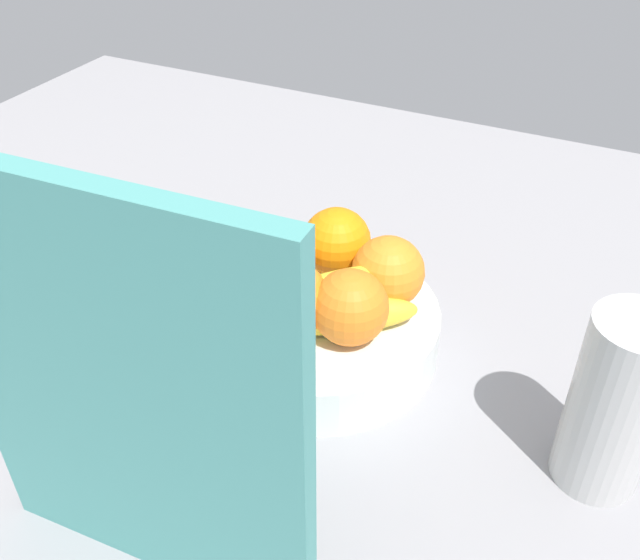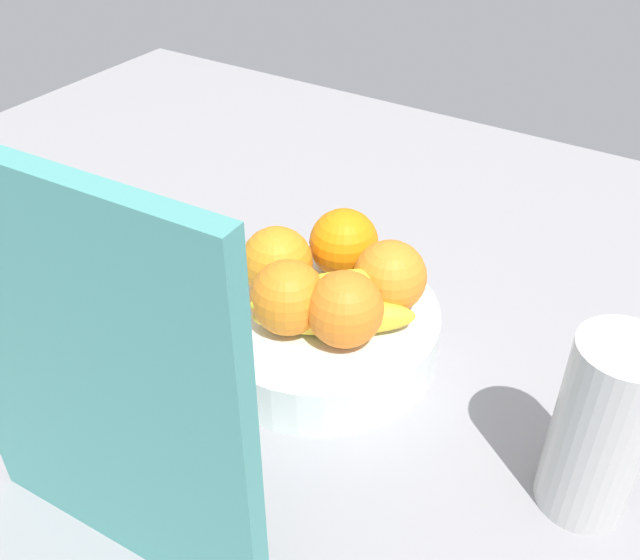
% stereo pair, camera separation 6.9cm
% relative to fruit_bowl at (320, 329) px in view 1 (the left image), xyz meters
% --- Properties ---
extents(ground_plane, '(1.80, 1.40, 0.03)m').
position_rel_fruit_bowl_xyz_m(ground_plane, '(-0.02, 0.01, -0.04)').
color(ground_plane, gray).
extents(fruit_bowl, '(0.26, 0.26, 0.06)m').
position_rel_fruit_bowl_xyz_m(fruit_bowl, '(0.00, 0.00, 0.00)').
color(fruit_bowl, white).
rests_on(fruit_bowl, ground_plane).
extents(orange_front_left, '(0.08, 0.08, 0.08)m').
position_rel_fruit_bowl_xyz_m(orange_front_left, '(0.06, -0.00, 0.07)').
color(orange_front_left, orange).
rests_on(orange_front_left, fruit_bowl).
extents(orange_front_right, '(0.08, 0.08, 0.08)m').
position_rel_fruit_bowl_xyz_m(orange_front_right, '(0.01, 0.04, 0.07)').
color(orange_front_right, orange).
rests_on(orange_front_right, fruit_bowl).
extents(orange_center, '(0.08, 0.08, 0.08)m').
position_rel_fruit_bowl_xyz_m(orange_center, '(-0.05, 0.03, 0.07)').
color(orange_center, orange).
rests_on(orange_center, fruit_bowl).
extents(orange_back_left, '(0.08, 0.08, 0.08)m').
position_rel_fruit_bowl_xyz_m(orange_back_left, '(-0.06, -0.05, 0.07)').
color(orange_back_left, orange).
rests_on(orange_back_left, fruit_bowl).
extents(orange_back_right, '(0.08, 0.08, 0.08)m').
position_rel_fruit_bowl_xyz_m(orange_back_right, '(0.02, -0.08, 0.07)').
color(orange_back_right, orange).
rests_on(orange_back_right, fruit_bowl).
extents(banana_bunch, '(0.17, 0.15, 0.06)m').
position_rel_fruit_bowl_xyz_m(banana_bunch, '(-0.03, 0.02, 0.06)').
color(banana_bunch, yellow).
rests_on(banana_bunch, fruit_bowl).
extents(cutting_board, '(0.28, 0.03, 0.36)m').
position_rel_fruit_bowl_xyz_m(cutting_board, '(0.01, 0.30, 0.15)').
color(cutting_board, teal).
rests_on(cutting_board, ground_plane).
extents(thermos_tumbler, '(0.08, 0.08, 0.18)m').
position_rel_fruit_bowl_xyz_m(thermos_tumbler, '(-0.31, 0.05, 0.06)').
color(thermos_tumbler, beige).
rests_on(thermos_tumbler, ground_plane).
extents(jar_lid, '(0.06, 0.06, 0.01)m').
position_rel_fruit_bowl_xyz_m(jar_lid, '(0.27, -0.09, -0.02)').
color(jar_lid, silver).
rests_on(jar_lid, ground_plane).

